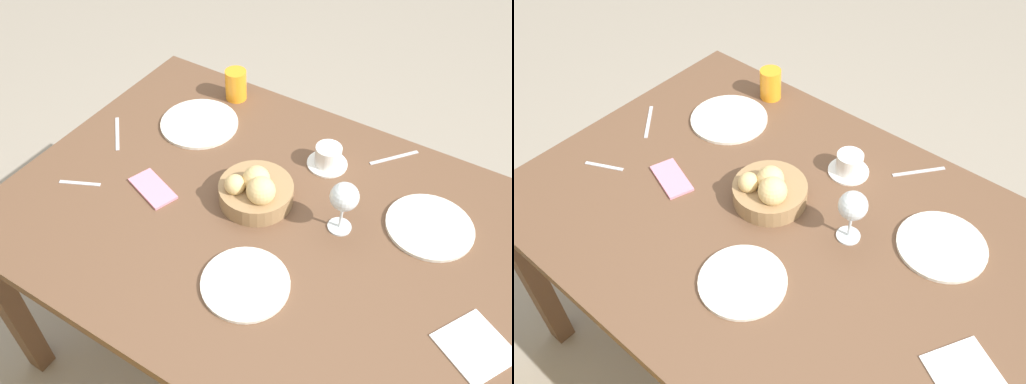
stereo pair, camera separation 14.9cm
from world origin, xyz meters
TOP-DOWN VIEW (x-y plane):
  - ground_plane at (0.00, 0.00)m, footprint 10.00×10.00m
  - dining_table at (0.00, 0.00)m, footprint 1.43×1.02m
  - bread_basket at (0.06, -0.04)m, footprint 0.21×0.21m
  - plate_near_left at (-0.39, -0.20)m, footprint 0.23×0.23m
  - plate_near_right at (0.39, -0.23)m, footprint 0.25×0.25m
  - plate_far_center at (-0.07, 0.21)m, footprint 0.22×0.22m
  - juice_glass at (0.37, -0.41)m, footprint 0.07×0.07m
  - wine_glass at (-0.18, -0.07)m, footprint 0.08×0.08m
  - coffee_cup at (-0.05, -0.28)m, footprint 0.12×0.12m
  - fork_silver at (0.58, -0.05)m, footprint 0.12×0.13m
  - knife_silver at (-0.20, -0.41)m, footprint 0.11×0.13m
  - spoon_coffee at (0.52, 0.17)m, footprint 0.11×0.06m
  - napkin at (-0.59, 0.08)m, footprint 0.19×0.19m
  - cell_phone at (0.33, 0.08)m, footprint 0.17×0.12m

SIDE VIEW (x-z plane):
  - ground_plane at x=0.00m, z-range 0.00..0.00m
  - dining_table at x=0.00m, z-range 0.29..1.04m
  - fork_silver at x=0.58m, z-range 0.75..0.75m
  - knife_silver at x=-0.20m, z-range 0.75..0.75m
  - spoon_coffee at x=0.52m, z-range 0.75..0.75m
  - napkin at x=-0.59m, z-range 0.75..0.75m
  - cell_phone at x=0.33m, z-range 0.75..0.76m
  - plate_near_left at x=-0.39m, z-range 0.75..0.76m
  - plate_near_right at x=0.39m, z-range 0.75..0.76m
  - plate_far_center at x=-0.07m, z-range 0.75..0.76m
  - coffee_cup at x=-0.05m, z-range 0.75..0.81m
  - bread_basket at x=0.06m, z-range 0.74..0.85m
  - juice_glass at x=0.37m, z-range 0.75..0.85m
  - wine_glass at x=-0.18m, z-range 0.78..0.94m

